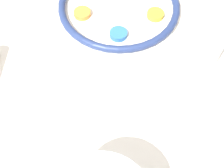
{
  "coord_description": "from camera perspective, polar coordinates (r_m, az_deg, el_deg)",
  "views": [
    {
      "loc": [
        0.42,
        0.07,
        1.36
      ],
      "look_at": [
        0.04,
        0.06,
        0.77
      ],
      "focal_mm": 50.0,
      "sensor_mm": 36.0,
      "label": 1
    }
  ],
  "objects": [
    {
      "name": "cup_mid",
      "position": [
        0.8,
        16.8,
        5.52
      ],
      "size": [
        0.07,
        0.07,
        0.07
      ],
      "color": "silver",
      "rests_on": "dining_table"
    },
    {
      "name": "dining_table",
      "position": [
        1.08,
        -3.24,
        -9.65
      ],
      "size": [
        1.47,
        0.85,
        0.73
      ],
      "color": "silver",
      "rests_on": "ground_plane"
    },
    {
      "name": "seder_plate",
      "position": [
        0.9,
        1.27,
        14.07
      ],
      "size": [
        0.34,
        0.34,
        0.03
      ],
      "color": "silver",
      "rests_on": "dining_table"
    }
  ]
}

